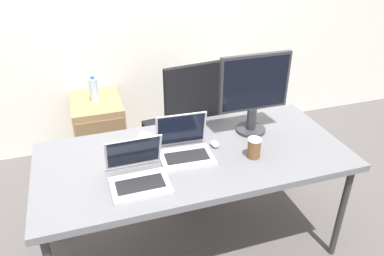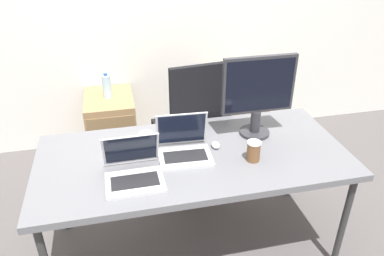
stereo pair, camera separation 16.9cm
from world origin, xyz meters
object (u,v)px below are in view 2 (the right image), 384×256
at_px(laptop_right, 184,147).
at_px(monitor, 258,94).
at_px(cabinet_right, 237,114).
at_px(mouse, 215,145).
at_px(coffee_cup_brown, 254,151).
at_px(laptop_left, 134,171).
at_px(coffee_cup_white, 146,140).
at_px(cabinet_left, 112,127).
at_px(water_bottle, 107,86).
at_px(office_chair, 192,141).

distance_m(laptop_right, monitor, 0.55).
distance_m(cabinet_right, mouse, 1.36).
bearing_deg(mouse, coffee_cup_brown, -46.00).
bearing_deg(coffee_cup_brown, cabinet_right, 73.70).
distance_m(laptop_left, coffee_cup_white, 0.32).
bearing_deg(laptop_right, cabinet_left, 108.82).
xyz_separation_m(cabinet_left, water_bottle, (0.00, 0.00, 0.39)).
xyz_separation_m(office_chair, cabinet_left, (-0.60, 0.56, -0.12)).
distance_m(laptop_right, coffee_cup_white, 0.24).
relative_size(water_bottle, coffee_cup_white, 2.40).
height_order(laptop_left, laptop_right, laptop_right).
xyz_separation_m(office_chair, water_bottle, (-0.60, 0.57, 0.27)).
relative_size(office_chair, coffee_cup_brown, 9.21).
distance_m(cabinet_left, monitor, 1.55).
bearing_deg(monitor, coffee_cup_brown, -112.67).
bearing_deg(cabinet_right, coffee_cup_white, -132.00).
bearing_deg(office_chair, water_bottle, 136.56).
relative_size(cabinet_left, water_bottle, 2.73).
bearing_deg(cabinet_left, cabinet_right, 0.00).
xyz_separation_m(cabinet_right, laptop_right, (-0.76, -1.20, 0.48)).
height_order(water_bottle, mouse, water_bottle).
xyz_separation_m(office_chair, coffee_cup_brown, (0.18, -0.77, 0.37)).
bearing_deg(coffee_cup_brown, office_chair, 102.83).
bearing_deg(coffee_cup_white, monitor, -0.27).
xyz_separation_m(cabinet_right, monitor, (-0.28, -1.06, 0.71)).
bearing_deg(cabinet_left, water_bottle, 90.00).
bearing_deg(laptop_right, coffee_cup_brown, -20.60).
distance_m(office_chair, laptop_right, 0.75).
bearing_deg(cabinet_right, office_chair, -135.13).
bearing_deg(office_chair, monitor, -59.82).
relative_size(cabinet_right, laptop_left, 1.95).
distance_m(monitor, coffee_cup_white, 0.72).
xyz_separation_m(office_chair, cabinet_right, (0.57, 0.56, -0.12)).
height_order(laptop_left, mouse, laptop_left).
relative_size(office_chair, laptop_left, 3.63).
bearing_deg(cabinet_right, cabinet_left, 180.00).
height_order(laptop_left, coffee_cup_white, laptop_left).
height_order(cabinet_left, coffee_cup_brown, coffee_cup_brown).
height_order(monitor, coffee_cup_white, monitor).
xyz_separation_m(cabinet_left, coffee_cup_white, (0.21, -1.06, 0.47)).
bearing_deg(laptop_right, cabinet_right, 57.77).
bearing_deg(mouse, cabinet_left, 117.53).
bearing_deg(coffee_cup_white, mouse, -14.54).
distance_m(office_chair, laptop_left, 1.00).
height_order(cabinet_left, cabinet_right, same).
xyz_separation_m(laptop_left, coffee_cup_white, (0.10, 0.30, -0.00)).
distance_m(office_chair, mouse, 0.68).
relative_size(office_chair, laptop_right, 3.54).
relative_size(monitor, coffee_cup_brown, 4.30).
height_order(office_chair, coffee_cup_white, office_chair).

